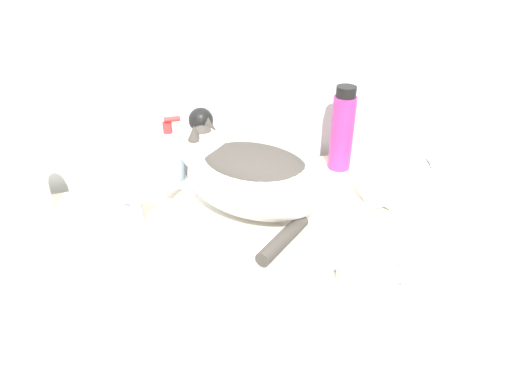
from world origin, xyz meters
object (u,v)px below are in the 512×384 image
cat (249,175)px  deodorant_stick (38,184)px  shampoo_bottle_tall (342,130)px  faucet (135,198)px  soap_pump_bottle (171,162)px  hair_dryer (396,181)px  lotion_bottle_white (203,150)px  cream_tube (375,276)px

cat → deodorant_stick: 0.48m
cat → shampoo_bottle_tall: 0.38m
faucet → deodorant_stick: 0.24m
soap_pump_bottle → deodorant_stick: bearing=180.0°
cat → hair_dryer: bearing=-129.4°
lotion_bottle_white → hair_dryer: (0.43, -0.17, -0.07)m
shampoo_bottle_tall → deodorant_stick: bearing=180.0°
faucet → shampoo_bottle_tall: shampoo_bottle_tall is taller
faucet → cream_tube: faucet is taller
cat → deodorant_stick: bearing=18.6°
lotion_bottle_white → hair_dryer: lotion_bottle_white is taller
lotion_bottle_white → cat: bearing=-75.3°
soap_pump_bottle → hair_dryer: bearing=-18.3°
deodorant_stick → soap_pump_bottle: soap_pump_bottle is taller
shampoo_bottle_tall → cream_tube: shampoo_bottle_tall is taller
lotion_bottle_white → cream_tube: 0.50m
soap_pump_bottle → hair_dryer: size_ratio=0.95×
faucet → soap_pump_bottle: 0.15m
lotion_bottle_white → cream_tube: size_ratio=1.54×
lotion_bottle_white → cream_tube: (0.23, -0.44, -0.09)m
soap_pump_bottle → shampoo_bottle_tall: (0.45, 0.00, 0.03)m
deodorant_stick → soap_pump_bottle: size_ratio=0.72×
lotion_bottle_white → faucet: bearing=-144.5°
lotion_bottle_white → cream_tube: lotion_bottle_white is taller
cream_tube → hair_dryer: (0.21, 0.27, 0.02)m
faucet → cream_tube: 0.51m
cat → cream_tube: size_ratio=2.70×
shampoo_bottle_tall → cream_tube: size_ratio=1.67×
faucet → lotion_bottle_white: lotion_bottle_white is taller
deodorant_stick → soap_pump_bottle: (0.30, -0.00, 0.01)m
cat → lotion_bottle_white: size_ratio=1.75×
deodorant_stick → shampoo_bottle_tall: bearing=0.0°
cream_tube → shampoo_bottle_tall: bearing=72.1°
cat → cream_tube: 0.31m
hair_dryer → cream_tube: bearing=-150.6°
hair_dryer → faucet: bearing=152.5°
shampoo_bottle_tall → hair_dryer: size_ratio=1.10×
faucet → lotion_bottle_white: (0.17, 0.12, 0.03)m
cat → lotion_bottle_white: (-0.06, 0.21, -0.03)m
deodorant_stick → hair_dryer: bearing=-11.8°
faucet → shampoo_bottle_tall: 0.55m
cat → soap_pump_bottle: cat is taller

